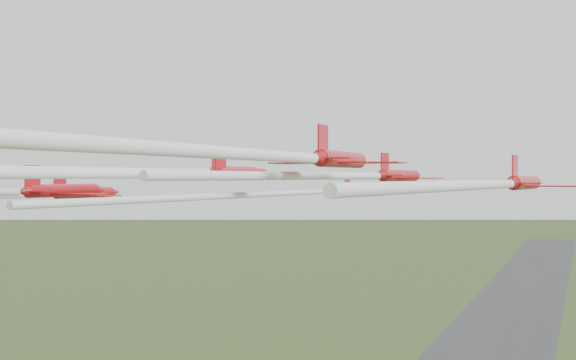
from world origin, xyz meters
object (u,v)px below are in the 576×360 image
(jet_row2_left, at_px, (164,171))
(jet_row3_mid, at_px, (111,174))
(jet_row2_right, at_px, (361,176))
(jet_row4_right, at_px, (260,155))
(jet_lead, at_px, (299,193))
(jet_row3_right, at_px, (500,184))

(jet_row2_left, xyz_separation_m, jet_row3_mid, (6.84, -19.32, -0.31))
(jet_row2_right, distance_m, jet_row4_right, 26.81)
(jet_lead, height_order, jet_row2_right, jet_row2_right)
(jet_row4_right, bearing_deg, jet_row3_mid, 156.67)
(jet_lead, relative_size, jet_row3_right, 1.43)
(jet_row2_right, relative_size, jet_row3_right, 1.00)
(jet_lead, bearing_deg, jet_row4_right, -68.96)
(jet_row2_left, height_order, jet_row4_right, jet_row4_right)
(jet_row2_right, relative_size, jet_row3_mid, 0.64)
(jet_row2_left, height_order, jet_row3_right, jet_row2_left)
(jet_lead, height_order, jet_row3_right, jet_row3_right)
(jet_lead, distance_m, jet_row3_mid, 31.04)
(jet_row2_left, distance_m, jet_row4_right, 32.30)
(jet_row3_mid, relative_size, jet_row3_right, 1.57)
(jet_row2_right, relative_size, jet_row4_right, 0.73)
(jet_row2_left, height_order, jet_row3_mid, jet_row2_left)
(jet_row2_right, height_order, jet_row4_right, jet_row4_right)
(jet_row2_left, relative_size, jet_row3_mid, 0.83)
(jet_row2_right, height_order, jet_row3_mid, jet_row3_mid)
(jet_lead, relative_size, jet_row4_right, 1.04)
(jet_lead, distance_m, jet_row2_right, 13.90)
(jet_row2_right, bearing_deg, jet_row3_right, -28.20)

